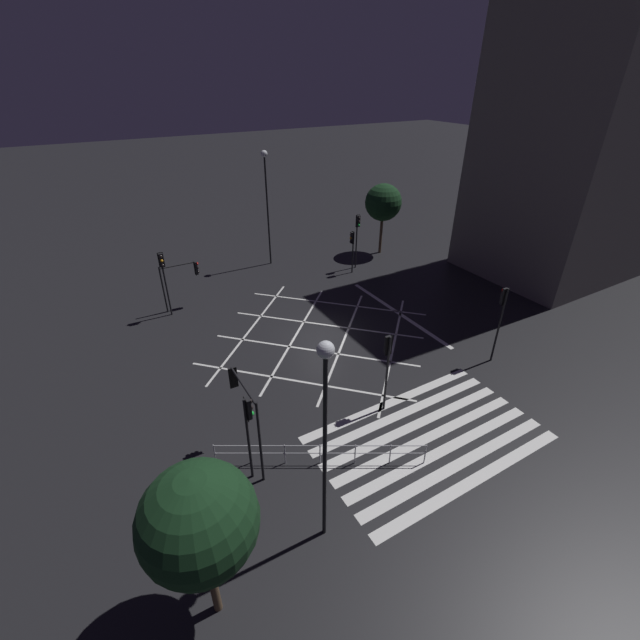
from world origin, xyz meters
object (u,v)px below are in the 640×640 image
(traffic_light_nw_cross, at_px, (164,272))
(traffic_light_nw_main, at_px, (183,275))
(traffic_light_sw_main, at_px, (249,422))
(traffic_light_ne_cross, at_px, (357,231))
(traffic_light_sw_cross, at_px, (244,402))
(street_tree_far, at_px, (199,522))
(street_tree_near, at_px, (383,203))
(street_lamp_west, at_px, (325,411))
(traffic_light_se_cross, at_px, (501,310))
(traffic_light_median_south, at_px, (387,358))
(traffic_light_ne_main, at_px, (352,244))
(street_lamp_east, at_px, (266,188))

(traffic_light_nw_cross, bearing_deg, traffic_light_nw_main, 115.15)
(traffic_light_sw_main, relative_size, traffic_light_ne_cross, 0.90)
(traffic_light_ne_cross, bearing_deg, traffic_light_sw_cross, -46.64)
(traffic_light_sw_cross, height_order, street_tree_far, street_tree_far)
(traffic_light_nw_cross, xyz_separation_m, street_tree_near, (19.19, 2.26, 1.33))
(traffic_light_sw_cross, xyz_separation_m, street_lamp_west, (0.96, -4.65, 2.71))
(traffic_light_se_cross, bearing_deg, traffic_light_nw_main, 41.46)
(traffic_light_sw_main, xyz_separation_m, street_tree_far, (-2.90, -4.09, 1.32))
(street_tree_near, bearing_deg, street_lamp_west, -131.04)
(street_tree_near, bearing_deg, traffic_light_ne_cross, -154.58)
(traffic_light_median_south, bearing_deg, traffic_light_sw_cross, 86.23)
(traffic_light_sw_main, distance_m, street_tree_far, 5.18)
(traffic_light_median_south, bearing_deg, street_tree_far, 115.49)
(street_tree_near, bearing_deg, traffic_light_ne_main, -152.66)
(street_lamp_east, height_order, street_tree_near, street_lamp_east)
(traffic_light_sw_main, xyz_separation_m, traffic_light_ne_main, (14.72, 14.98, -0.42))
(traffic_light_ne_cross, height_order, street_lamp_west, street_lamp_west)
(street_lamp_west, xyz_separation_m, street_tree_far, (-4.10, -0.52, -1.49))
(traffic_light_sw_main, height_order, street_tree_far, street_tree_far)
(traffic_light_nw_cross, distance_m, street_lamp_east, 11.18)
(traffic_light_nw_main, xyz_separation_m, street_tree_far, (-4.48, -19.88, 1.78))
(traffic_light_ne_main, bearing_deg, street_tree_near, -152.66)
(traffic_light_nw_main, relative_size, street_lamp_west, 0.41)
(traffic_light_nw_cross, xyz_separation_m, traffic_light_median_south, (6.71, -14.55, -0.22))
(traffic_light_nw_main, height_order, street_tree_far, street_tree_far)
(traffic_light_se_cross, bearing_deg, street_lamp_east, 14.46)
(traffic_light_nw_main, xyz_separation_m, street_lamp_west, (-0.38, -19.35, 3.27))
(traffic_light_se_cross, distance_m, street_tree_far, 18.40)
(traffic_light_ne_main, bearing_deg, street_lamp_east, -46.22)
(street_lamp_west, bearing_deg, street_lamp_east, 69.91)
(traffic_light_se_cross, relative_size, street_lamp_west, 0.56)
(street_lamp_east, bearing_deg, street_tree_near, -15.19)
(street_tree_far, bearing_deg, traffic_light_nw_cross, 80.57)
(traffic_light_se_cross, distance_m, traffic_light_sw_cross, 14.58)
(traffic_light_sw_main, bearing_deg, traffic_light_ne_main, 45.50)
(street_tree_far, bearing_deg, traffic_light_ne_main, 47.26)
(street_lamp_east, bearing_deg, traffic_light_sw_cross, -116.84)
(traffic_light_nw_main, bearing_deg, street_lamp_west, -91.12)
(traffic_light_sw_cross, bearing_deg, street_lamp_east, -26.84)
(traffic_light_ne_main, xyz_separation_m, street_tree_far, (-17.62, -19.07, 1.74))
(traffic_light_nw_main, distance_m, street_tree_near, 18.11)
(traffic_light_sw_cross, bearing_deg, traffic_light_sw_main, 167.67)
(traffic_light_sw_main, bearing_deg, traffic_light_ne_cross, 44.98)
(traffic_light_nw_cross, relative_size, street_lamp_east, 0.49)
(traffic_light_sw_main, relative_size, street_lamp_east, 0.45)
(street_tree_near, bearing_deg, traffic_light_sw_main, -138.17)
(street_lamp_west, bearing_deg, traffic_light_median_south, 35.87)
(street_lamp_west, bearing_deg, street_tree_near, 48.96)
(traffic_light_nw_main, xyz_separation_m, street_tree_near, (17.92, 1.66, 2.07))
(traffic_light_nw_main, bearing_deg, traffic_light_ne_cross, -0.71)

